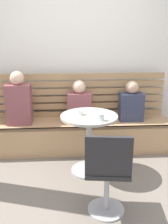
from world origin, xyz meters
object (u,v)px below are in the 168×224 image
at_px(cup_glass_short, 101,117).
at_px(cup_ceramic_white, 80,112).
at_px(cafe_table, 89,133).
at_px(person_child_middle, 79,104).
at_px(person_child_left, 131,103).
at_px(white_chair, 107,171).
at_px(booth_bench, 78,135).
at_px(person_adult, 19,101).

relative_size(cup_glass_short, cup_ceramic_white, 1.00).
xyz_separation_m(cafe_table, cup_ceramic_white, (-0.11, 0.03, 0.26)).
xyz_separation_m(cafe_table, person_child_middle, (-0.09, 0.67, 0.19)).
relative_size(cafe_table, person_child_left, 1.26).
distance_m(cafe_table, white_chair, 0.82).
xyz_separation_m(person_child_left, cup_ceramic_white, (-0.79, -0.63, 0.08)).
height_order(person_child_left, person_child_middle, person_child_middle).
bearing_deg(booth_bench, person_child_middle, 50.15).
bearing_deg(person_child_left, person_adult, -178.24).
height_order(booth_bench, cafe_table, cafe_table).
bearing_deg(person_child_middle, person_adult, -176.31).
bearing_deg(cup_ceramic_white, white_chair, -76.06).
bearing_deg(cafe_table, cup_glass_short, -59.96).
distance_m(cafe_table, person_child_left, 0.96).
xyz_separation_m(booth_bench, cup_ceramic_white, (-0.00, -0.61, 0.55)).
bearing_deg(cup_glass_short, cafe_table, 120.04).
bearing_deg(person_child_middle, white_chair, -82.91).
distance_m(white_chair, person_adult, 1.78).
distance_m(cafe_table, person_adult, 1.14).
distance_m(white_chair, person_child_middle, 1.51).
relative_size(booth_bench, cafe_table, 3.65).
xyz_separation_m(person_adult, person_child_middle, (0.84, 0.05, -0.07)).
bearing_deg(booth_bench, cafe_table, -80.37).
height_order(cafe_table, person_child_left, person_child_left).
xyz_separation_m(booth_bench, white_chair, (0.21, -1.45, 0.24)).
height_order(person_child_left, cup_ceramic_white, person_child_left).
height_order(white_chair, person_adult, person_adult).
relative_size(white_chair, person_child_middle, 1.41).
bearing_deg(cafe_table, person_adult, 146.65).
xyz_separation_m(booth_bench, person_child_middle, (0.02, 0.03, 0.48)).
bearing_deg(person_child_left, booth_bench, -178.46).
relative_size(person_adult, cup_glass_short, 9.31).
bearing_deg(person_adult, booth_bench, 1.96).
bearing_deg(cup_ceramic_white, booth_bench, 89.69).
xyz_separation_m(white_chair, cup_ceramic_white, (-0.21, 0.84, 0.31)).
height_order(white_chair, cup_glass_short, white_chair).
distance_m(booth_bench, person_child_middle, 0.48).
distance_m(person_child_left, person_child_middle, 0.76).
height_order(cup_glass_short, cup_ceramic_white, cup_glass_short).
xyz_separation_m(cafe_table, white_chair, (0.10, -0.81, -0.05)).
bearing_deg(cup_ceramic_white, cafe_table, -14.23).
bearing_deg(white_chair, person_child_left, 68.63).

